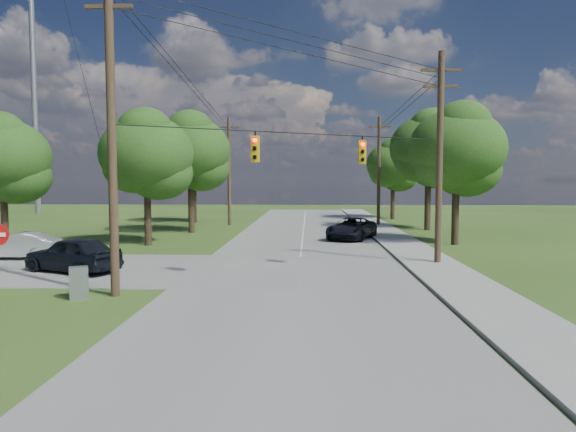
{
  "coord_description": "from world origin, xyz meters",
  "views": [
    {
      "loc": [
        2.44,
        -17.77,
        4.21
      ],
      "look_at": [
        1.51,
        5.0,
        2.62
      ],
      "focal_mm": 32.0,
      "sensor_mm": 36.0,
      "label": 1
    }
  ],
  "objects_px": {
    "car_cross_dark": "(73,254)",
    "control_cabinet": "(79,283)",
    "pole_north_e": "(379,170)",
    "car_cross_silver": "(17,246)",
    "pole_north_w": "(229,170)",
    "pole_ne": "(440,155)",
    "car_main_north": "(352,228)",
    "pole_sw": "(111,124)"
  },
  "relations": [
    {
      "from": "pole_sw",
      "to": "pole_north_w",
      "type": "bearing_deg",
      "value": 90.77
    },
    {
      "from": "car_cross_dark",
      "to": "control_cabinet",
      "type": "height_order",
      "value": "car_cross_dark"
    },
    {
      "from": "pole_ne",
      "to": "car_main_north",
      "type": "xyz_separation_m",
      "value": [
        -3.4,
        10.73,
        -4.68
      ]
    },
    {
      "from": "pole_ne",
      "to": "car_cross_silver",
      "type": "xyz_separation_m",
      "value": [
        -21.97,
        0.72,
        -4.74
      ]
    },
    {
      "from": "pole_ne",
      "to": "pole_north_e",
      "type": "relative_size",
      "value": 1.05
    },
    {
      "from": "pole_ne",
      "to": "car_main_north",
      "type": "relative_size",
      "value": 1.92
    },
    {
      "from": "car_cross_silver",
      "to": "control_cabinet",
      "type": "bearing_deg",
      "value": 34.31
    },
    {
      "from": "pole_north_w",
      "to": "car_cross_dark",
      "type": "relative_size",
      "value": 2.1
    },
    {
      "from": "pole_north_w",
      "to": "car_cross_silver",
      "type": "relative_size",
      "value": 2.36
    },
    {
      "from": "pole_north_e",
      "to": "car_cross_silver",
      "type": "xyz_separation_m",
      "value": [
        -21.97,
        -21.28,
        -4.4
      ]
    },
    {
      "from": "car_cross_silver",
      "to": "control_cabinet",
      "type": "distance_m",
      "value": 11.49
    },
    {
      "from": "pole_sw",
      "to": "car_cross_silver",
      "type": "distance_m",
      "value": 13.09
    },
    {
      "from": "pole_sw",
      "to": "pole_north_w",
      "type": "height_order",
      "value": "pole_sw"
    },
    {
      "from": "pole_ne",
      "to": "car_main_north",
      "type": "height_order",
      "value": "pole_ne"
    },
    {
      "from": "pole_ne",
      "to": "pole_north_w",
      "type": "bearing_deg",
      "value": 122.29
    },
    {
      "from": "pole_sw",
      "to": "car_main_north",
      "type": "relative_size",
      "value": 2.2
    },
    {
      "from": "pole_sw",
      "to": "control_cabinet",
      "type": "bearing_deg",
      "value": -156.0
    },
    {
      "from": "car_cross_dark",
      "to": "control_cabinet",
      "type": "distance_m",
      "value": 5.76
    },
    {
      "from": "pole_north_w",
      "to": "pole_sw",
      "type": "bearing_deg",
      "value": -89.23
    },
    {
      "from": "pole_sw",
      "to": "car_cross_dark",
      "type": "relative_size",
      "value": 2.52
    },
    {
      "from": "pole_north_w",
      "to": "control_cabinet",
      "type": "xyz_separation_m",
      "value": [
        -0.72,
        -30.1,
        -4.56
      ]
    },
    {
      "from": "car_main_north",
      "to": "control_cabinet",
      "type": "height_order",
      "value": "car_main_north"
    },
    {
      "from": "pole_ne",
      "to": "car_cross_dark",
      "type": "distance_m",
      "value": 18.08
    },
    {
      "from": "pole_sw",
      "to": "pole_north_e",
      "type": "distance_m",
      "value": 32.55
    },
    {
      "from": "car_main_north",
      "to": "control_cabinet",
      "type": "distance_m",
      "value": 21.91
    },
    {
      "from": "pole_sw",
      "to": "pole_north_w",
      "type": "relative_size",
      "value": 1.2
    },
    {
      "from": "car_cross_silver",
      "to": "car_main_north",
      "type": "height_order",
      "value": "car_main_north"
    },
    {
      "from": "pole_ne",
      "to": "pole_sw",
      "type": "bearing_deg",
      "value": -150.62
    },
    {
      "from": "pole_ne",
      "to": "control_cabinet",
      "type": "bearing_deg",
      "value": -151.01
    },
    {
      "from": "car_cross_dark",
      "to": "car_main_north",
      "type": "distance_m",
      "value": 19.46
    },
    {
      "from": "pole_north_e",
      "to": "control_cabinet",
      "type": "bearing_deg",
      "value": -115.9
    },
    {
      "from": "control_cabinet",
      "to": "car_main_north",
      "type": "bearing_deg",
      "value": 34.38
    },
    {
      "from": "pole_north_w",
      "to": "car_main_north",
      "type": "relative_size",
      "value": 1.83
    },
    {
      "from": "pole_ne",
      "to": "car_cross_silver",
      "type": "height_order",
      "value": "pole_ne"
    },
    {
      "from": "car_cross_dark",
      "to": "control_cabinet",
      "type": "xyz_separation_m",
      "value": [
        2.61,
        -5.13,
        -0.27
      ]
    },
    {
      "from": "pole_ne",
      "to": "car_main_north",
      "type": "bearing_deg",
      "value": 107.59
    },
    {
      "from": "car_cross_silver",
      "to": "pole_sw",
      "type": "bearing_deg",
      "value": 40.0
    },
    {
      "from": "pole_north_e",
      "to": "car_cross_silver",
      "type": "relative_size",
      "value": 2.36
    },
    {
      "from": "car_main_north",
      "to": "control_cabinet",
      "type": "relative_size",
      "value": 4.76
    },
    {
      "from": "car_cross_dark",
      "to": "control_cabinet",
      "type": "relative_size",
      "value": 4.15
    },
    {
      "from": "pole_north_w",
      "to": "car_cross_dark",
      "type": "xyz_separation_m",
      "value": [
        -3.33,
        -24.97,
        -4.29
      ]
    },
    {
      "from": "pole_north_e",
      "to": "control_cabinet",
      "type": "xyz_separation_m",
      "value": [
        -14.62,
        -30.1,
        -4.56
      ]
    }
  ]
}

